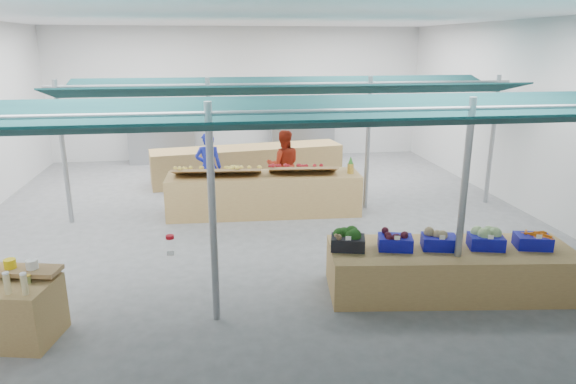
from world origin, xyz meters
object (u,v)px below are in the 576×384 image
(fruit_counter, at_px, (264,194))
(vendor_right, at_px, (284,165))
(veg_counter, at_px, (450,270))
(vendor_left, at_px, (209,167))
(crate_stack, at_px, (449,268))

(fruit_counter, relative_size, vendor_right, 2.50)
(veg_counter, height_order, vendor_left, vendor_left)
(vendor_left, bearing_deg, vendor_right, -177.25)
(veg_counter, xyz_separation_m, fruit_counter, (-2.41, 4.16, 0.10))
(crate_stack, xyz_separation_m, vendor_left, (-3.68, 5.11, 0.54))
(vendor_left, bearing_deg, fruit_counter, 140.24)
(veg_counter, height_order, crate_stack, veg_counter)
(crate_stack, bearing_deg, vendor_left, 125.72)
(fruit_counter, height_order, vendor_right, vendor_right)
(fruit_counter, bearing_deg, vendor_right, 64.14)
(veg_counter, relative_size, fruit_counter, 0.86)
(vendor_left, xyz_separation_m, vendor_right, (1.80, 0.00, 0.00))
(crate_stack, bearing_deg, vendor_right, 110.16)
(fruit_counter, bearing_deg, veg_counter, -57.15)
(crate_stack, distance_m, vendor_left, 6.32)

